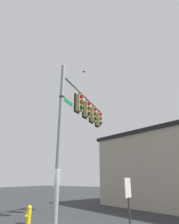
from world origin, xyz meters
The scene contains 11 objects.
signal_pole centered at (0.00, 0.00, 3.87)m, with size 0.22×0.22×7.73m, color gray.
mast_arm centered at (-3.08, -0.55, 7.16)m, with size 0.14×0.14×6.26m, color gray.
traffic_light_nearest_pole centered at (-1.97, -0.33, 6.39)m, with size 0.54×0.49×1.31m.
traffic_light_mid_inner centered at (-3.12, -0.53, 6.39)m, with size 0.54×0.49×1.31m.
traffic_light_mid_outer centered at (-4.26, -0.74, 6.39)m, with size 0.54×0.49×1.31m.
traffic_light_arm_end centered at (-5.40, -0.94, 6.39)m, with size 0.54×0.49×1.31m.
street_name_sign centered at (-0.36, -0.06, 5.92)m, with size 1.27×0.35×0.22m.
bird_flying centered at (-4.84, -2.01, 10.68)m, with size 0.33×0.25×0.11m.
storefront_building centered at (-10.21, 3.22, 2.89)m, with size 9.78×12.87×5.76m.
fire_hydrant centered at (-0.84, -2.50, 0.42)m, with size 0.35×0.24×0.82m.
historical_marker centered at (-1.43, 2.60, 1.40)m, with size 0.60×0.08×2.13m.
Camera 1 is at (6.28, 5.62, 2.10)m, focal length 29.37 mm.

